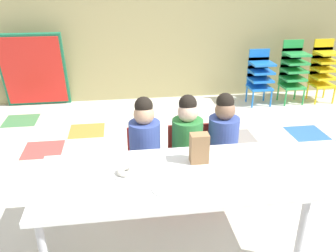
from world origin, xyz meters
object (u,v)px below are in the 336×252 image
at_px(kid_chair_blue_stack, 260,74).
at_px(paper_plate_center_table, 166,189).
at_px(seated_child_middle_seat, 187,136).
at_px(kid_chair_yellow_stack, 323,67).
at_px(kid_chair_green_stack, 293,68).
at_px(paper_bag_brown, 199,148).
at_px(seated_child_far_right, 223,134).
at_px(seated_child_near_camera, 145,139).
at_px(craft_table, 171,180).
at_px(paper_plate_near_edge, 126,174).
at_px(folded_activity_table, 34,71).
at_px(donut_powdered_on_plate, 125,171).

relative_size(kid_chair_blue_stack, paper_plate_center_table, 4.44).
bearing_deg(seated_child_middle_seat, kid_chair_yellow_stack, 40.55).
distance_m(kid_chair_blue_stack, kid_chair_green_stack, 0.51).
distance_m(seated_child_middle_seat, paper_plate_center_table, 0.83).
bearing_deg(kid_chair_blue_stack, paper_bag_brown, -120.02).
height_order(seated_child_far_right, kid_chair_yellow_stack, seated_child_far_right).
distance_m(seated_child_near_camera, paper_plate_center_table, 0.79).
xyz_separation_m(kid_chair_blue_stack, kid_chair_yellow_stack, (0.99, 0.00, 0.06)).
relative_size(kid_chair_blue_stack, kid_chair_green_stack, 0.87).
xyz_separation_m(seated_child_middle_seat, paper_bag_brown, (-0.00, -0.47, 0.13)).
xyz_separation_m(craft_table, seated_child_middle_seat, (0.22, 0.61, 0.02)).
relative_size(seated_child_middle_seat, paper_plate_near_edge, 5.10).
xyz_separation_m(seated_child_far_right, paper_plate_near_edge, (-0.85, -0.57, 0.03)).
height_order(kid_chair_yellow_stack, paper_bag_brown, kid_chair_yellow_stack).
relative_size(seated_child_near_camera, folded_activity_table, 0.84).
xyz_separation_m(seated_child_middle_seat, folded_activity_table, (-1.75, 2.42, -0.02)).
xyz_separation_m(seated_child_far_right, kid_chair_yellow_stack, (2.16, 2.12, -0.04)).
height_order(seated_child_middle_seat, seated_child_far_right, same).
distance_m(seated_child_far_right, paper_bag_brown, 0.58).
bearing_deg(folded_activity_table, paper_bag_brown, -58.87).
bearing_deg(craft_table, seated_child_middle_seat, 69.86).
distance_m(folded_activity_table, paper_bag_brown, 3.38).
xyz_separation_m(folded_activity_table, donut_powdered_on_plate, (1.22, -2.99, 0.06)).
distance_m(craft_table, paper_plate_center_table, 0.19).
distance_m(craft_table, donut_powdered_on_plate, 0.32).
distance_m(kid_chair_blue_stack, paper_bag_brown, 2.99).
relative_size(seated_child_near_camera, seated_child_far_right, 1.00).
xyz_separation_m(craft_table, kid_chair_blue_stack, (1.71, 2.73, -0.07)).
xyz_separation_m(kid_chair_yellow_stack, paper_bag_brown, (-2.48, -2.59, 0.17)).
height_order(kid_chair_green_stack, paper_plate_center_table, kid_chair_green_stack).
xyz_separation_m(kid_chair_green_stack, donut_powdered_on_plate, (-2.53, -2.69, 0.09)).
height_order(seated_child_far_right, folded_activity_table, folded_activity_table).
distance_m(seated_child_far_right, donut_powdered_on_plate, 1.02).
bearing_deg(paper_plate_near_edge, seated_child_near_camera, 73.07).
relative_size(seated_child_near_camera, kid_chair_green_stack, 1.00).
distance_m(paper_plate_near_edge, donut_powdered_on_plate, 0.02).
distance_m(seated_child_near_camera, paper_plate_near_edge, 0.59).
height_order(seated_child_near_camera, kid_chair_yellow_stack, seated_child_near_camera).
relative_size(kid_chair_green_stack, paper_bag_brown, 4.18).
height_order(kid_chair_blue_stack, folded_activity_table, folded_activity_table).
bearing_deg(seated_child_middle_seat, donut_powdered_on_plate, -133.18).
height_order(seated_child_near_camera, kid_chair_blue_stack, seated_child_near_camera).
height_order(seated_child_far_right, kid_chair_green_stack, seated_child_far_right).
xyz_separation_m(seated_child_near_camera, kid_chair_yellow_stack, (2.84, 2.12, -0.04)).
distance_m(seated_child_near_camera, kid_chair_green_stack, 3.17).
bearing_deg(paper_plate_center_table, kid_chair_green_stack, 51.84).
distance_m(craft_table, kid_chair_yellow_stack, 3.84).
bearing_deg(donut_powdered_on_plate, kid_chair_green_stack, 46.75).
bearing_deg(craft_table, kid_chair_green_stack, 50.91).
xyz_separation_m(seated_child_near_camera, paper_plate_center_table, (0.08, -0.78, 0.03)).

